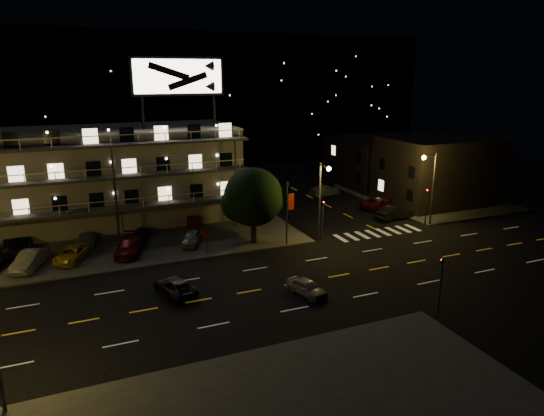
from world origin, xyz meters
name	(u,v)px	position (x,y,z in m)	size (l,w,h in m)	color
ground	(273,287)	(0.00, 0.00, 0.00)	(140.00, 140.00, 0.00)	black
curb_nw	(76,234)	(-14.00, 20.00, 0.07)	(44.00, 24.00, 0.15)	#353533
curb_ne	(416,195)	(30.00, 20.00, 0.07)	(16.00, 24.00, 0.15)	#353533
motel	(109,175)	(-9.94, 23.88, 5.34)	(28.00, 13.80, 18.10)	gray
side_bldg_front	(439,170)	(29.99, 16.00, 4.25)	(14.06, 10.00, 8.50)	black
side_bldg_back	(383,161)	(29.99, 28.00, 3.50)	(14.06, 12.00, 7.00)	black
hill_backdrop	(107,99)	(-5.94, 68.78, 11.55)	(120.00, 25.00, 24.00)	black
streetlight_nc	(322,194)	(8.50, 7.94, 4.96)	(0.44, 1.92, 8.00)	#2D2D30
streetlight_ne	(431,182)	(22.14, 8.30, 4.96)	(1.92, 0.44, 8.00)	#2D2D30
signal_nw	(323,216)	(9.00, 8.50, 2.57)	(0.20, 0.27, 4.60)	#2D2D30
signal_sw	(441,280)	(9.00, -8.50, 2.57)	(0.20, 0.27, 4.60)	#2D2D30
signal_ne	(427,203)	(22.00, 8.50, 2.57)	(0.27, 0.20, 4.60)	#2D2D30
banner_north	(288,212)	(5.09, 8.40, 3.43)	(0.83, 0.16, 6.40)	#2D2D30
stop_sign	(206,239)	(-3.00, 8.57, 1.71)	(0.91, 0.11, 2.61)	#2D2D30
tree	(253,199)	(2.14, 10.13, 4.61)	(5.96, 5.74, 7.51)	black
lot_car_1	(29,260)	(-17.85, 11.30, 0.89)	(1.57, 4.50, 1.48)	gray
lot_car_2	(72,254)	(-14.51, 11.77, 0.76)	(2.03, 4.39, 1.22)	#C49812
lot_car_3	(129,246)	(-9.52, 11.69, 0.90)	(2.10, 5.15, 1.50)	#4F0B0E
lot_car_4	(192,238)	(-3.59, 11.96, 0.81)	(1.55, 3.85, 1.31)	gray
lot_car_6	(17,246)	(-19.13, 15.67, 0.91)	(2.53, 5.50, 1.53)	black
lot_car_7	(87,239)	(-13.07, 15.57, 0.81)	(1.84, 4.53, 1.32)	gray
lot_car_8	(142,233)	(-7.78, 15.55, 0.77)	(1.46, 3.62, 1.23)	black
lot_car_9	(194,221)	(-2.06, 17.38, 0.78)	(1.33, 3.81, 1.26)	#4F0B0E
side_car_0	(395,213)	(20.22, 11.71, 0.77)	(1.62, 4.65, 1.53)	black
side_car_1	(377,203)	(21.15, 16.58, 0.69)	(2.28, 4.94, 1.37)	#4F0B0E
side_car_2	(325,190)	(18.23, 24.87, 0.74)	(2.08, 5.13, 1.49)	gray
side_car_3	(321,182)	(20.46, 30.03, 0.67)	(1.59, 3.95, 1.35)	black
road_car_east	(307,287)	(1.88, -2.20, 0.61)	(1.44, 3.57, 1.22)	gray
road_car_west	(175,286)	(-7.37, 1.79, 0.62)	(2.07, 4.49, 1.25)	black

